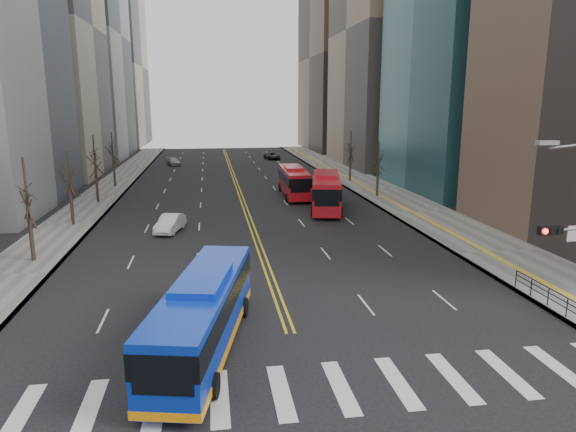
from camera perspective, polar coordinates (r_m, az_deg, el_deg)
The scene contains 15 objects.
ground at distance 21.14m, azimuth 2.58°, elevation -18.70°, with size 220.00×220.00×0.00m, color black.
sidewalk_right at distance 67.07m, azimuth 9.72°, elevation 2.99°, with size 7.00×130.00×0.15m, color slate.
sidewalk_left at distance 64.93m, azimuth -20.09°, elevation 2.09°, with size 5.00×130.00×0.15m, color slate.
crosswalk at distance 21.13m, azimuth 2.58°, elevation -18.69°, with size 26.70×4.00×0.01m.
centerline at distance 73.62m, azimuth -5.87°, elevation 3.88°, with size 0.55×100.00×0.01m.
office_towers at distance 87.27m, azimuth -6.66°, elevation 20.97°, with size 83.00×134.00×58.00m.
pedestrian_railing at distance 31.41m, azimuth 26.96°, elevation -7.72°, with size 0.06×6.06×1.02m.
street_trees at distance 52.73m, azimuth -12.63°, elevation 5.58°, with size 35.20×47.20×7.60m.
blue_bus at distance 23.55m, azimuth -9.39°, elevation -10.46°, with size 5.08×12.22×3.48m.
red_bus_near at distance 53.73m, azimuth 4.26°, elevation 2.98°, with size 5.27×12.31×3.78m.
red_bus_far at distance 61.10m, azimuth 0.64°, elevation 4.06°, with size 3.12×11.31×3.56m.
car_white at distance 45.47m, azimuth -12.96°, elevation -0.80°, with size 1.56×4.48×1.48m, color white.
car_dark_mid at distance 70.42m, azimuth 4.57°, elevation 4.06°, with size 1.56×3.89×1.32m, color black.
car_silver at distance 94.17m, azimuth -12.61°, elevation 5.92°, with size 1.81×4.46×1.30m, color gray.
car_dark_far at distance 101.69m, azimuth -1.79°, elevation 6.70°, with size 2.27×4.93×1.37m, color black.
Camera 1 is at (-3.65, -17.71, 10.94)m, focal length 32.00 mm.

